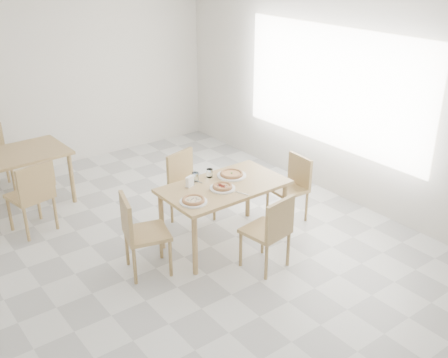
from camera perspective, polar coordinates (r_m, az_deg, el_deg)
room at (r=7.25m, az=11.62°, el=9.74°), size 7.28×7.00×7.00m
main_table at (r=6.00m, az=-0.00°, el=-1.41°), size 1.44×0.82×0.75m
chair_south at (r=5.60m, az=5.15°, el=-5.36°), size 0.48×0.48×0.87m
chair_north at (r=6.58m, az=-4.02°, el=-0.35°), size 0.55×0.55×0.90m
chair_west at (r=5.58m, az=-9.28°, el=-5.45°), size 0.55×0.55×0.91m
chair_east at (r=6.69m, az=7.49°, el=-0.47°), size 0.44×0.44×0.84m
plate_margherita at (r=6.18m, az=0.83°, el=0.38°), size 0.34×0.34×0.02m
plate_mushroom at (r=5.57m, az=-3.35°, el=-2.49°), size 0.30×0.30×0.02m
plate_pepperoni at (r=5.86m, az=-0.17°, el=-1.02°), size 0.29×0.29×0.02m
pizza_margherita at (r=6.17m, az=0.83°, el=0.58°), size 0.34×0.34×0.03m
pizza_mushroom at (r=5.56m, az=-3.35°, el=-2.28°), size 0.29×0.29×0.03m
pizza_pepperoni at (r=5.85m, az=-0.17°, el=-0.81°), size 0.29×0.29×0.03m
tumbler_a at (r=6.14m, az=-1.59°, el=0.65°), size 0.08×0.08×0.10m
tumbler_b at (r=6.05m, az=-3.15°, el=0.23°), size 0.08×0.08×0.10m
napkin_holder at (r=5.90m, az=-3.75°, el=-0.31°), size 0.12×0.09×0.13m
fork_a at (r=5.76m, az=1.99°, el=-1.58°), size 0.08×0.17×0.01m
fork_b at (r=6.06m, az=-2.97°, el=-0.22°), size 0.04×0.19×0.01m
second_table at (r=7.38m, az=-22.44°, el=1.80°), size 1.52×0.90×0.75m
chair_back_s at (r=6.67m, az=-20.11°, el=-1.42°), size 0.54×0.54×0.92m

